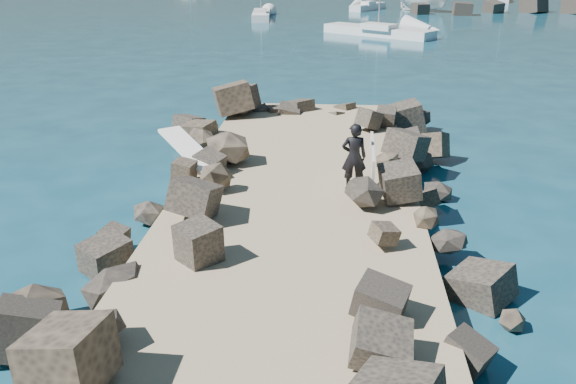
% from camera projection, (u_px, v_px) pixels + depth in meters
% --- Properties ---
extents(ground, '(800.00, 800.00, 0.00)m').
position_uv_depth(ground, '(291.00, 237.00, 14.92)').
color(ground, '#0F384C').
rests_on(ground, ground).
extents(jetty, '(6.00, 26.00, 0.60)m').
position_uv_depth(jetty, '(284.00, 265.00, 12.95)').
color(jetty, '#8C7759').
rests_on(jetty, ground).
extents(riprap_left, '(2.60, 22.00, 1.00)m').
position_uv_depth(riprap_left, '(150.00, 240.00, 13.57)').
color(riprap_left, black).
rests_on(riprap_left, ground).
extents(riprap_right, '(2.60, 22.00, 1.00)m').
position_uv_depth(riprap_right, '(427.00, 250.00, 13.13)').
color(riprap_right, black).
rests_on(riprap_right, ground).
extents(surfboard_resting, '(2.19, 2.48, 0.09)m').
position_uv_depth(surfboard_resting, '(189.00, 153.00, 17.52)').
color(surfboard_resting, white).
rests_on(surfboard_resting, riprap_left).
extents(surfer_with_board, '(0.83, 2.12, 1.71)m').
position_uv_depth(surfer_with_board, '(357.00, 157.00, 15.86)').
color(surfer_with_board, black).
rests_on(surfer_with_board, jetty).
extents(sailboat_b, '(4.10, 6.01, 7.47)m').
position_uv_depth(sailboat_b, '(368.00, 7.00, 68.99)').
color(sailboat_b, silver).
rests_on(sailboat_b, ground).
extents(sailboat_c, '(8.43, 6.83, 10.60)m').
position_uv_depth(sailboat_c, '(378.00, 31.00, 48.80)').
color(sailboat_c, silver).
rests_on(sailboat_c, ground).
extents(sailboat_a, '(2.21, 7.21, 8.55)m').
position_uv_depth(sailboat_a, '(261.00, 15.00, 60.44)').
color(sailboat_a, silver).
rests_on(sailboat_a, ground).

